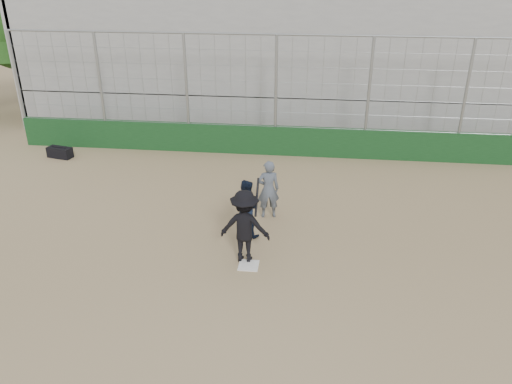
# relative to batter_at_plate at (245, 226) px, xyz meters

# --- Properties ---
(ground) EXTENTS (90.00, 90.00, 0.00)m
(ground) POSITION_rel_batter_at_plate_xyz_m (0.11, -0.25, -0.85)
(ground) COLOR brown
(ground) RESTS_ON ground
(home_plate) EXTENTS (0.44, 0.44, 0.02)m
(home_plate) POSITION_rel_batter_at_plate_xyz_m (0.11, -0.25, -0.84)
(home_plate) COLOR white
(home_plate) RESTS_ON ground
(backstop) EXTENTS (18.10, 0.25, 4.04)m
(backstop) POSITION_rel_batter_at_plate_xyz_m (0.11, 6.75, 0.11)
(backstop) COLOR #113717
(backstop) RESTS_ON ground
(bleachers) EXTENTS (20.25, 6.70, 6.98)m
(bleachers) POSITION_rel_batter_at_plate_xyz_m (0.11, 11.70, 2.07)
(bleachers) COLOR gray
(bleachers) RESTS_ON ground
(tree_left) EXTENTS (4.48, 4.48, 7.00)m
(tree_left) POSITION_rel_batter_at_plate_xyz_m (-10.89, 10.75, 3.54)
(tree_left) COLOR #3A2315
(tree_left) RESTS_ON ground
(batter_at_plate) EXTENTS (1.12, 0.78, 1.86)m
(batter_at_plate) POSITION_rel_batter_at_plate_xyz_m (0.00, 0.00, 0.00)
(batter_at_plate) COLOR black
(batter_at_plate) RESTS_ON ground
(catcher_crouched) EXTENTS (0.85, 0.75, 1.01)m
(catcher_crouched) POSITION_rel_batter_at_plate_xyz_m (-0.13, 1.10, -0.35)
(catcher_crouched) COLOR black
(catcher_crouched) RESTS_ON ground
(umpire) EXTENTS (0.64, 0.49, 1.41)m
(umpire) POSITION_rel_batter_at_plate_xyz_m (0.32, 2.13, -0.15)
(umpire) COLOR #4D5662
(umpire) RESTS_ON ground
(equipment_bag) EXTENTS (0.90, 0.53, 0.40)m
(equipment_bag) POSITION_rel_batter_at_plate_xyz_m (-7.13, 5.59, -0.67)
(equipment_bag) COLOR black
(equipment_bag) RESTS_ON ground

